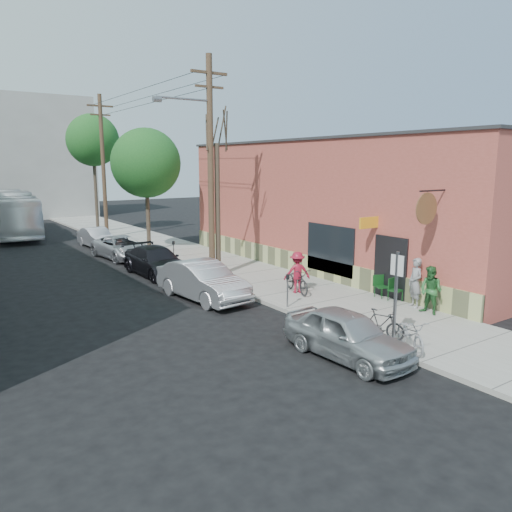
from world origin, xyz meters
TOP-DOWN VIEW (x-y plane):
  - ground at (0.00, 0.00)m, footprint 120.00×120.00m
  - sidewalk at (4.25, 11.00)m, footprint 4.50×58.00m
  - cafe_building at (8.99, 4.99)m, footprint 6.60×20.20m
  - sign_post at (2.35, -4.72)m, footprint 0.07×0.45m
  - parking_meter_near at (2.25, 0.20)m, footprint 0.14×0.14m
  - parking_meter_far at (2.25, 10.01)m, footprint 0.14×0.14m
  - utility_pole_near at (2.39, 6.21)m, footprint 3.57×0.28m
  - utility_pole_far at (2.45, 21.69)m, footprint 1.80×0.28m
  - tree_bare at (2.80, 6.24)m, footprint 0.24×0.24m
  - tree_leafy_mid at (2.80, 14.71)m, footprint 4.13×4.13m
  - tree_leafy_far at (2.80, 24.96)m, footprint 3.92×3.92m
  - patio_chair_a at (6.20, -0.84)m, footprint 0.66×0.66m
  - patio_chair_b at (6.20, -1.53)m, footprint 0.58×0.58m
  - patron_grey at (6.14, -2.47)m, footprint 0.65×0.79m
  - patron_green at (5.88, -3.35)m, footprint 0.70×0.87m
  - cyclist at (3.89, 1.67)m, footprint 1.26×1.01m
  - cyclist_bike at (3.89, 1.67)m, footprint 1.10×2.06m
  - parked_bike_a at (2.51, -4.08)m, footprint 0.90×1.56m
  - parked_bike_b at (2.53, -5.18)m, footprint 1.35×1.83m
  - car_0 at (0.80, -4.37)m, footprint 1.80×4.11m
  - car_1 at (0.41, 3.37)m, footprint 2.08×4.82m
  - car_2 at (0.67, 8.62)m, footprint 2.10×4.86m
  - car_3 at (0.80, 13.87)m, footprint 2.57×4.86m
  - car_4 at (0.80, 18.64)m, footprint 1.57×3.95m
  - bus at (-2.82, 27.68)m, footprint 3.63×12.28m

SIDE VIEW (x-z plane):
  - ground at x=0.00m, z-range 0.00..0.00m
  - sidewalk at x=4.25m, z-range 0.00..0.15m
  - patio_chair_a at x=6.20m, z-range 0.15..1.03m
  - patio_chair_b at x=6.20m, z-range 0.15..1.03m
  - parked_bike_a at x=2.51m, z-range 0.15..1.05m
  - parked_bike_b at x=2.53m, z-range 0.15..1.07m
  - car_4 at x=0.80m, z-range 0.00..1.28m
  - car_3 at x=0.80m, z-range 0.00..1.30m
  - cyclist_bike at x=3.89m, z-range 0.15..1.18m
  - car_0 at x=0.80m, z-range 0.00..1.38m
  - car_2 at x=0.67m, z-range 0.00..1.40m
  - car_1 at x=0.41m, z-range 0.00..1.54m
  - parking_meter_near at x=2.25m, z-range 0.36..1.60m
  - parking_meter_far at x=2.25m, z-range 0.36..1.60m
  - cyclist at x=3.89m, z-range 0.15..1.86m
  - patron_green at x=5.88m, z-range 0.15..1.87m
  - patron_grey at x=6.14m, z-range 0.15..2.01m
  - bus at x=-2.82m, z-range 0.00..3.37m
  - sign_post at x=2.35m, z-range 0.43..3.23m
  - tree_bare at x=2.80m, z-range 0.15..6.33m
  - cafe_building at x=8.99m, z-range 0.00..6.61m
  - utility_pole_far at x=2.45m, z-range 0.34..10.34m
  - utility_pole_near at x=2.39m, z-range 0.41..10.41m
  - tree_leafy_mid at x=2.80m, z-range 1.76..9.12m
  - tree_leafy_far at x=2.80m, z-range 2.66..11.64m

